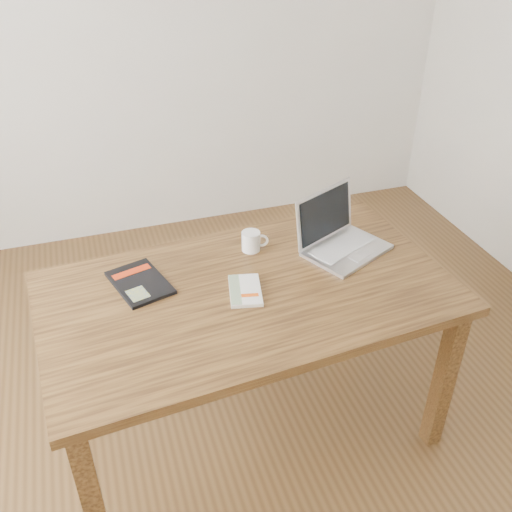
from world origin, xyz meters
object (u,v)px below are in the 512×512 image
object	(u,v)px
white_guidebook	(245,291)
laptop	(339,237)
desk	(248,308)
coffee_mug	(252,241)
black_guidebook	(140,283)

from	to	relation	value
white_guidebook	laptop	distance (m)	0.49
desk	laptop	world-z (taller)	laptop
desk	coffee_mug	xyz separation A→B (m)	(0.10, 0.26, 0.13)
desk	white_guidebook	xyz separation A→B (m)	(-0.02, -0.01, 0.10)
coffee_mug	laptop	bearing A→B (deg)	-2.10
white_guidebook	black_guidebook	bearing A→B (deg)	167.02
laptop	desk	bearing A→B (deg)	174.84
white_guidebook	black_guidebook	xyz separation A→B (m)	(-0.36, 0.17, -0.00)
white_guidebook	coffee_mug	distance (m)	0.29
black_guidebook	coffee_mug	xyz separation A→B (m)	(0.47, 0.10, 0.04)
laptop	coffee_mug	xyz separation A→B (m)	(-0.34, 0.10, -0.01)
white_guidebook	desk	bearing A→B (deg)	51.68
black_guidebook	laptop	xyz separation A→B (m)	(0.82, 0.00, 0.04)
black_guidebook	coffee_mug	bearing A→B (deg)	-4.38
white_guidebook	black_guidebook	world-z (taller)	white_guidebook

